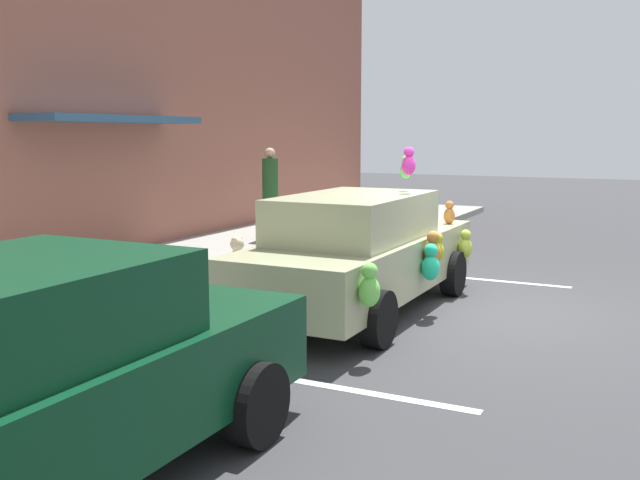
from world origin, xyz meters
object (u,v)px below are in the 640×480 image
parked_sedan_behind (20,382)px  teddy_bear_on_sidewalk (237,257)px  plush_covered_car (361,251)px  pedestrian_near_shopfront (270,197)px

parked_sedan_behind → teddy_bear_on_sidewalk: 6.71m
plush_covered_car → teddy_bear_on_sidewalk: (0.77, 2.41, -0.37)m
plush_covered_car → pedestrian_near_shopfront: plush_covered_car is taller
plush_covered_car → parked_sedan_behind: bearing=-179.4°
plush_covered_car → teddy_bear_on_sidewalk: bearing=72.2°
parked_sedan_behind → teddy_bear_on_sidewalk: (6.23, 2.47, -0.37)m
parked_sedan_behind → plush_covered_car: bearing=0.6°
teddy_bear_on_sidewalk → plush_covered_car: bearing=-107.8°
plush_covered_car → parked_sedan_behind: plush_covered_car is taller
plush_covered_car → pedestrian_near_shopfront: size_ratio=2.46×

